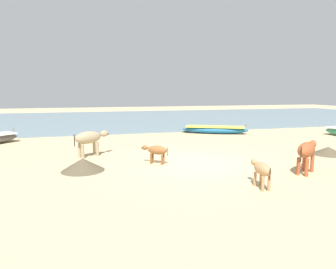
% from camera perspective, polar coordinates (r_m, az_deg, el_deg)
% --- Properties ---
extents(ground, '(80.00, 80.00, 0.00)m').
position_cam_1_polar(ground, '(10.77, 5.36, -5.57)').
color(ground, tan).
extents(sea_water, '(60.00, 20.00, 0.08)m').
position_cam_1_polar(sea_water, '(28.13, -7.60, 3.07)').
color(sea_water, slate).
rests_on(sea_water, ground).
extents(fishing_boat_3, '(4.06, 2.60, 0.66)m').
position_cam_1_polar(fishing_boat_3, '(18.48, 9.07, 0.98)').
color(fishing_boat_3, '#1E669E').
rests_on(fishing_boat_3, ground).
extents(cow_adult_dun, '(1.46, 1.06, 1.02)m').
position_cam_1_polar(cow_adult_dun, '(12.11, -14.96, -0.72)').
color(cow_adult_dun, tan).
rests_on(cow_adult_dun, ground).
extents(calf_near_tan, '(0.40, 1.10, 0.71)m').
position_cam_1_polar(calf_near_tan, '(8.32, 17.69, -6.48)').
color(calf_near_tan, tan).
rests_on(calf_near_tan, ground).
extents(calf_far_brown, '(0.91, 0.78, 0.67)m').
position_cam_1_polar(calf_far_brown, '(10.55, -2.29, -3.15)').
color(calf_far_brown, brown).
rests_on(calf_far_brown, ground).
extents(cow_second_adult_rust, '(1.40, 1.13, 1.01)m').
position_cam_1_polar(cow_second_adult_rust, '(10.28, 25.29, -2.88)').
color(cow_second_adult_rust, '#9E4C28').
rests_on(cow_second_adult_rust, ground).
extents(debris_pile_0, '(1.38, 1.38, 0.33)m').
position_cam_1_polar(debris_pile_0, '(13.80, 28.61, -2.77)').
color(debris_pile_0, brown).
rests_on(debris_pile_0, ground).
extents(debris_pile_1, '(1.90, 1.90, 0.42)m').
position_cam_1_polar(debris_pile_1, '(10.09, -16.17, -5.60)').
color(debris_pile_1, brown).
rests_on(debris_pile_1, ground).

